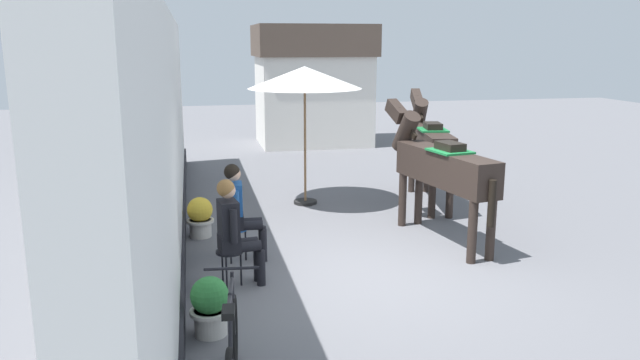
# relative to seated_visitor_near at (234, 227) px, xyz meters

# --- Properties ---
(ground_plane) EXTENTS (40.00, 40.00, 0.00)m
(ground_plane) POSITION_rel_seated_visitor_near_xyz_m (1.74, 3.00, -0.78)
(ground_plane) COLOR slate
(pub_facade_wall) EXTENTS (0.34, 14.00, 3.40)m
(pub_facade_wall) POSITION_rel_seated_visitor_near_xyz_m (-0.81, 1.50, 0.76)
(pub_facade_wall) COLOR white
(pub_facade_wall) RESTS_ON ground_plane
(distant_cottage) EXTENTS (3.40, 2.60, 3.50)m
(distant_cottage) POSITION_rel_seated_visitor_near_xyz_m (3.14, 10.80, 1.02)
(distant_cottage) COLOR silver
(distant_cottage) RESTS_ON ground_plane
(seated_visitor_near) EXTENTS (0.61, 0.49, 1.39)m
(seated_visitor_near) POSITION_rel_seated_visitor_near_xyz_m (0.00, 0.00, 0.00)
(seated_visitor_near) COLOR black
(seated_visitor_near) RESTS_ON ground_plane
(seated_visitor_far) EXTENTS (0.61, 0.49, 1.39)m
(seated_visitor_far) POSITION_rel_seated_visitor_near_xyz_m (0.14, 0.93, 0.00)
(seated_visitor_far) COLOR #194C99
(seated_visitor_far) RESTS_ON ground_plane
(saddled_horse_near) EXTENTS (0.83, 2.97, 2.06)m
(saddled_horse_near) POSITION_rel_seated_visitor_near_xyz_m (3.24, 1.28, 0.38)
(saddled_horse_near) COLOR #2D231E
(saddled_horse_near) RESTS_ON ground_plane
(saddled_horse_far) EXTENTS (0.81, 2.98, 2.06)m
(saddled_horse_far) POSITION_rel_seated_visitor_near_xyz_m (3.93, 3.46, 0.38)
(saddled_horse_far) COLOR #2D231E
(saddled_horse_far) RESTS_ON ground_plane
(flower_planter_near) EXTENTS (0.43, 0.43, 0.64)m
(flower_planter_near) POSITION_rel_seated_visitor_near_xyz_m (-0.35, -1.28, -0.44)
(flower_planter_near) COLOR beige
(flower_planter_near) RESTS_ON ground_plane
(flower_planter_far) EXTENTS (0.43, 0.43, 0.64)m
(flower_planter_far) POSITION_rel_seated_visitor_near_xyz_m (-0.39, 2.16, -0.44)
(flower_planter_far) COLOR beige
(flower_planter_far) RESTS_ON ground_plane
(leaning_bicycle) EXTENTS (0.50, 1.76, 1.02)m
(leaning_bicycle) POSITION_rel_seated_visitor_near_xyz_m (-0.21, -2.51, -0.38)
(leaning_bicycle) COLOR black
(leaning_bicycle) RESTS_ON ground_plane
(cafe_parasol) EXTENTS (2.10, 2.10, 2.58)m
(cafe_parasol) POSITION_rel_seated_visitor_near_xyz_m (1.61, 3.84, 1.59)
(cafe_parasol) COLOR black
(cafe_parasol) RESTS_ON ground_plane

